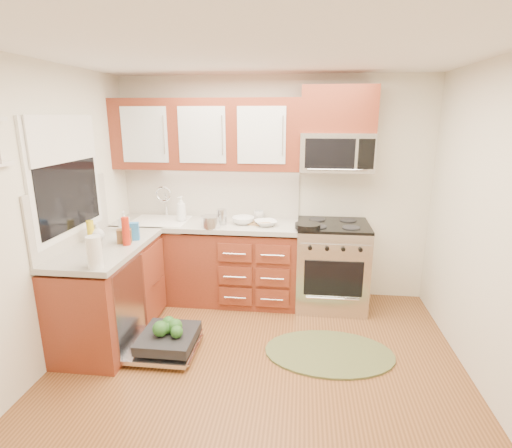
# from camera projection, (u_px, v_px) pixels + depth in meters

# --- Properties ---
(floor) EXTENTS (3.50, 3.50, 0.00)m
(floor) POSITION_uv_depth(u_px,v_px,m) (255.00, 380.00, 3.24)
(floor) COLOR brown
(floor) RESTS_ON ground
(ceiling) EXTENTS (3.50, 3.50, 0.00)m
(ceiling) POSITION_uv_depth(u_px,v_px,m) (255.00, 47.00, 2.58)
(ceiling) COLOR white
(ceiling) RESTS_ON ground
(wall_back) EXTENTS (3.50, 0.04, 2.50)m
(wall_back) POSITION_uv_depth(u_px,v_px,m) (273.00, 189.00, 4.59)
(wall_back) COLOR silver
(wall_back) RESTS_ON ground
(wall_front) EXTENTS (3.50, 0.04, 2.50)m
(wall_front) POSITION_uv_depth(u_px,v_px,m) (188.00, 391.00, 1.23)
(wall_front) COLOR silver
(wall_front) RESTS_ON ground
(wall_left) EXTENTS (0.04, 3.50, 2.50)m
(wall_left) POSITION_uv_depth(u_px,v_px,m) (32.00, 225.00, 3.11)
(wall_left) COLOR silver
(wall_left) RESTS_ON ground
(wall_right) EXTENTS (0.04, 3.50, 2.50)m
(wall_right) POSITION_uv_depth(u_px,v_px,m) (510.00, 241.00, 2.71)
(wall_right) COLOR silver
(wall_right) RESTS_ON ground
(base_cabinet_back) EXTENTS (2.05, 0.60, 0.85)m
(base_cabinet_back) POSITION_uv_depth(u_px,v_px,m) (208.00, 263.00, 4.60)
(base_cabinet_back) COLOR maroon
(base_cabinet_back) RESTS_ON ground
(base_cabinet_left) EXTENTS (0.60, 1.25, 0.85)m
(base_cabinet_left) POSITION_uv_depth(u_px,v_px,m) (110.00, 295.00, 3.79)
(base_cabinet_left) COLOR maroon
(base_cabinet_left) RESTS_ON ground
(countertop_back) EXTENTS (2.07, 0.64, 0.05)m
(countertop_back) POSITION_uv_depth(u_px,v_px,m) (206.00, 224.00, 4.46)
(countertop_back) COLOR #B4B0A5
(countertop_back) RESTS_ON base_cabinet_back
(countertop_left) EXTENTS (0.64, 1.27, 0.05)m
(countertop_left) POSITION_uv_depth(u_px,v_px,m) (107.00, 247.00, 3.67)
(countertop_left) COLOR #B4B0A5
(countertop_left) RESTS_ON base_cabinet_left
(backsplash_back) EXTENTS (2.05, 0.02, 0.57)m
(backsplash_back) POSITION_uv_depth(u_px,v_px,m) (211.00, 192.00, 4.66)
(backsplash_back) COLOR #B6AFA4
(backsplash_back) RESTS_ON ground
(backsplash_left) EXTENTS (0.02, 1.25, 0.57)m
(backsplash_left) POSITION_uv_depth(u_px,v_px,m) (72.00, 214.00, 3.62)
(backsplash_left) COLOR #B6AFA4
(backsplash_left) RESTS_ON ground
(upper_cabinets) EXTENTS (2.05, 0.35, 0.75)m
(upper_cabinets) POSITION_uv_depth(u_px,v_px,m) (206.00, 134.00, 4.34)
(upper_cabinets) COLOR maroon
(upper_cabinets) RESTS_ON ground
(cabinet_over_mw) EXTENTS (0.76, 0.35, 0.47)m
(cabinet_over_mw) POSITION_uv_depth(u_px,v_px,m) (338.00, 109.00, 4.11)
(cabinet_over_mw) COLOR maroon
(cabinet_over_mw) RESTS_ON ground
(range) EXTENTS (0.76, 0.64, 0.95)m
(range) POSITION_uv_depth(u_px,v_px,m) (331.00, 265.00, 4.41)
(range) COLOR silver
(range) RESTS_ON ground
(microwave) EXTENTS (0.76, 0.38, 0.40)m
(microwave) POSITION_uv_depth(u_px,v_px,m) (336.00, 152.00, 4.20)
(microwave) COLOR silver
(microwave) RESTS_ON ground
(sink) EXTENTS (0.62, 0.50, 0.26)m
(sink) POSITION_uv_depth(u_px,v_px,m) (161.00, 231.00, 4.53)
(sink) COLOR white
(sink) RESTS_ON ground
(dishwasher) EXTENTS (0.70, 0.60, 0.20)m
(dishwasher) POSITION_uv_depth(u_px,v_px,m) (165.00, 342.00, 3.60)
(dishwasher) COLOR silver
(dishwasher) RESTS_ON ground
(window) EXTENTS (0.03, 1.05, 1.05)m
(window) POSITION_uv_depth(u_px,v_px,m) (66.00, 177.00, 3.50)
(window) COLOR white
(window) RESTS_ON ground
(window_blind) EXTENTS (0.02, 0.96, 0.40)m
(window_blind) POSITION_uv_depth(u_px,v_px,m) (64.00, 139.00, 3.42)
(window_blind) COLOR white
(window_blind) RESTS_ON ground
(rug) EXTENTS (1.17, 0.78, 0.02)m
(rug) POSITION_uv_depth(u_px,v_px,m) (329.00, 353.00, 3.59)
(rug) COLOR #61663A
(rug) RESTS_ON ground
(skillet) EXTENTS (0.31, 0.31, 0.05)m
(skillet) POSITION_uv_depth(u_px,v_px,m) (308.00, 226.00, 4.10)
(skillet) COLOR black
(skillet) RESTS_ON range
(stock_pot) EXTENTS (0.23, 0.23, 0.12)m
(stock_pot) POSITION_uv_depth(u_px,v_px,m) (211.00, 222.00, 4.22)
(stock_pot) COLOR silver
(stock_pot) RESTS_ON countertop_back
(cutting_board) EXTENTS (0.30, 0.22, 0.02)m
(cutting_board) POSITION_uv_depth(u_px,v_px,m) (261.00, 223.00, 4.36)
(cutting_board) COLOR #A77C4C
(cutting_board) RESTS_ON countertop_back
(canister) EXTENTS (0.11, 0.11, 0.17)m
(canister) POSITION_uv_depth(u_px,v_px,m) (222.00, 217.00, 4.33)
(canister) COLOR silver
(canister) RESTS_ON countertop_back
(paper_towel_roll) EXTENTS (0.15, 0.15, 0.25)m
(paper_towel_roll) POSITION_uv_depth(u_px,v_px,m) (94.00, 252.00, 3.08)
(paper_towel_roll) COLOR white
(paper_towel_roll) RESTS_ON countertop_left
(mustard_bottle) EXTENTS (0.08, 0.08, 0.20)m
(mustard_bottle) POSITION_uv_depth(u_px,v_px,m) (91.00, 231.00, 3.72)
(mustard_bottle) COLOR yellow
(mustard_bottle) RESTS_ON countertop_left
(red_bottle) EXTENTS (0.09, 0.09, 0.26)m
(red_bottle) POSITION_uv_depth(u_px,v_px,m) (126.00, 231.00, 3.63)
(red_bottle) COLOR #B7230F
(red_bottle) RESTS_ON countertop_left
(wooden_box) EXTENTS (0.15, 0.13, 0.13)m
(wooden_box) POSITION_uv_depth(u_px,v_px,m) (124.00, 236.00, 3.71)
(wooden_box) COLOR brown
(wooden_box) RESTS_ON countertop_left
(blue_carton) EXTENTS (0.12, 0.09, 0.17)m
(blue_carton) POSITION_uv_depth(u_px,v_px,m) (133.00, 231.00, 3.79)
(blue_carton) COLOR #276FB7
(blue_carton) RESTS_ON countertop_left
(bowl_a) EXTENTS (0.31, 0.31, 0.06)m
(bowl_a) POSITION_uv_depth(u_px,v_px,m) (266.00, 223.00, 4.29)
(bowl_a) COLOR #999999
(bowl_a) RESTS_ON countertop_back
(bowl_b) EXTENTS (0.32, 0.32, 0.08)m
(bowl_b) POSITION_uv_depth(u_px,v_px,m) (243.00, 220.00, 4.37)
(bowl_b) COLOR #999999
(bowl_b) RESTS_ON countertop_back
(cup) EXTENTS (0.16, 0.16, 0.10)m
(cup) POSITION_uv_depth(u_px,v_px,m) (259.00, 215.00, 4.56)
(cup) COLOR #999999
(cup) RESTS_ON countertop_back
(soap_bottle_a) EXTENTS (0.14, 0.14, 0.28)m
(soap_bottle_a) POSITION_uv_depth(u_px,v_px,m) (181.00, 209.00, 4.44)
(soap_bottle_a) COLOR #999999
(soap_bottle_a) RESTS_ON countertop_back
(soap_bottle_b) EXTENTS (0.11, 0.11, 0.20)m
(soap_bottle_b) POSITION_uv_depth(u_px,v_px,m) (124.00, 221.00, 4.09)
(soap_bottle_b) COLOR #999999
(soap_bottle_b) RESTS_ON countertop_left
(soap_bottle_c) EXTENTS (0.13, 0.13, 0.17)m
(soap_bottle_c) POSITION_uv_depth(u_px,v_px,m) (97.00, 232.00, 3.76)
(soap_bottle_c) COLOR #999999
(soap_bottle_c) RESTS_ON countertop_left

